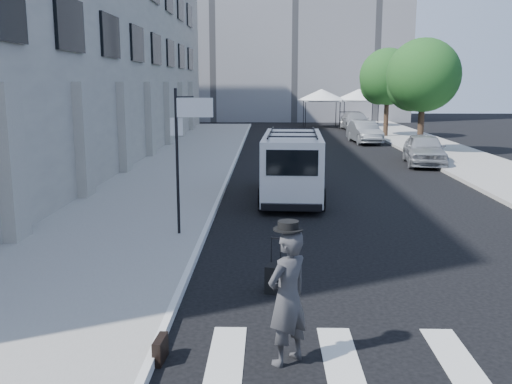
{
  "coord_description": "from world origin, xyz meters",
  "views": [
    {
      "loc": [
        -0.42,
        -10.26,
        3.8
      ],
      "look_at": [
        -0.7,
        2.61,
        1.3
      ],
      "focal_mm": 40.0,
      "sensor_mm": 36.0,
      "label": 1
    }
  ],
  "objects_px": {
    "parked_car_a": "(424,149)",
    "briefcase": "(160,349)",
    "parked_car_c": "(355,121)",
    "cargo_van": "(292,165)",
    "parked_car_b": "(365,132)",
    "businessman": "(287,298)",
    "suitcase": "(273,278)"
  },
  "relations": [
    {
      "from": "cargo_van",
      "to": "parked_car_c",
      "type": "height_order",
      "value": "cargo_van"
    },
    {
      "from": "businessman",
      "to": "briefcase",
      "type": "distance_m",
      "value": 1.91
    },
    {
      "from": "briefcase",
      "to": "parked_car_a",
      "type": "distance_m",
      "value": 21.01
    },
    {
      "from": "suitcase",
      "to": "parked_car_c",
      "type": "height_order",
      "value": "parked_car_c"
    },
    {
      "from": "cargo_van",
      "to": "suitcase",
      "type": "bearing_deg",
      "value": -91.93
    },
    {
      "from": "parked_car_b",
      "to": "parked_car_c",
      "type": "height_order",
      "value": "parked_car_c"
    },
    {
      "from": "businessman",
      "to": "cargo_van",
      "type": "xyz_separation_m",
      "value": [
        0.52,
        11.27,
        0.17
      ]
    },
    {
      "from": "businessman",
      "to": "suitcase",
      "type": "bearing_deg",
      "value": -131.06
    },
    {
      "from": "cargo_van",
      "to": "parked_car_a",
      "type": "bearing_deg",
      "value": 53.35
    },
    {
      "from": "briefcase",
      "to": "cargo_van",
      "type": "relative_size",
      "value": 0.08
    },
    {
      "from": "parked_car_c",
      "to": "briefcase",
      "type": "bearing_deg",
      "value": -105.54
    },
    {
      "from": "businessman",
      "to": "suitcase",
      "type": "height_order",
      "value": "businessman"
    },
    {
      "from": "parked_car_a",
      "to": "suitcase",
      "type": "bearing_deg",
      "value": -105.53
    },
    {
      "from": "parked_car_c",
      "to": "cargo_van",
      "type": "bearing_deg",
      "value": -105.93
    },
    {
      "from": "cargo_van",
      "to": "parked_car_c",
      "type": "bearing_deg",
      "value": 79.96
    },
    {
      "from": "parked_car_a",
      "to": "briefcase",
      "type": "bearing_deg",
      "value": -106.57
    },
    {
      "from": "suitcase",
      "to": "parked_car_b",
      "type": "distance_m",
      "value": 26.62
    },
    {
      "from": "cargo_van",
      "to": "parked_car_b",
      "type": "distance_m",
      "value": 18.14
    },
    {
      "from": "suitcase",
      "to": "cargo_van",
      "type": "relative_size",
      "value": 0.17
    },
    {
      "from": "parked_car_c",
      "to": "suitcase",
      "type": "bearing_deg",
      "value": -104.01
    },
    {
      "from": "suitcase",
      "to": "parked_car_b",
      "type": "xyz_separation_m",
      "value": [
        5.93,
        25.95,
        0.41
      ]
    },
    {
      "from": "businessman",
      "to": "suitcase",
      "type": "xyz_separation_m",
      "value": [
        -0.17,
        2.68,
        -0.68
      ]
    },
    {
      "from": "businessman",
      "to": "cargo_van",
      "type": "distance_m",
      "value": 11.28
    },
    {
      "from": "briefcase",
      "to": "suitcase",
      "type": "distance_m",
      "value": 3.11
    },
    {
      "from": "businessman",
      "to": "parked_car_a",
      "type": "relative_size",
      "value": 0.44
    },
    {
      "from": "businessman",
      "to": "parked_car_b",
      "type": "xyz_separation_m",
      "value": [
        5.76,
        28.63,
        -0.26
      ]
    },
    {
      "from": "briefcase",
      "to": "parked_car_a",
      "type": "relative_size",
      "value": 0.1
    },
    {
      "from": "briefcase",
      "to": "parked_car_c",
      "type": "distance_m",
      "value": 39.26
    },
    {
      "from": "businessman",
      "to": "parked_car_c",
      "type": "distance_m",
      "value": 38.92
    },
    {
      "from": "cargo_van",
      "to": "businessman",
      "type": "bearing_deg",
      "value": -89.99
    },
    {
      "from": "parked_car_a",
      "to": "parked_car_b",
      "type": "xyz_separation_m",
      "value": [
        -1.19,
        9.51,
        -0.05
      ]
    },
    {
      "from": "parked_car_c",
      "to": "businessman",
      "type": "bearing_deg",
      "value": -103.03
    }
  ]
}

